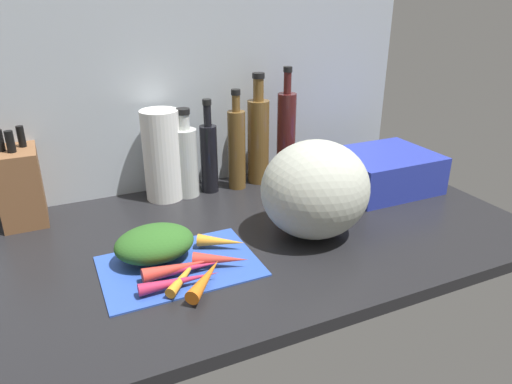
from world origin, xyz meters
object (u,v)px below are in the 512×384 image
(paper_towel_roll, at_px, (162,155))
(bottle_4, at_px, (286,135))
(carrot_0, at_px, (221,242))
(winter_squash, at_px, (315,189))
(cutting_board, at_px, (180,265))
(bottle_0, at_px, (186,160))
(carrot_2, at_px, (191,268))
(carrot_3, at_px, (180,281))
(dish_rack, at_px, (383,171))
(knife_block, at_px, (20,185))
(carrot_5, at_px, (206,278))
(carrot_1, at_px, (221,259))
(carrot_4, at_px, (179,268))
(bottle_3, at_px, (258,138))
(bottle_2, at_px, (237,148))
(carrot_6, at_px, (186,274))
(bottle_1, at_px, (209,156))

(paper_towel_roll, height_order, bottle_4, bottle_4)
(carrot_0, bearing_deg, winter_squash, -4.58)
(cutting_board, bearing_deg, bottle_0, 70.29)
(carrot_2, xyz_separation_m, carrot_3, (-0.04, -0.04, 0.00))
(winter_squash, bearing_deg, carrot_0, 175.42)
(cutting_board, distance_m, dish_rack, 0.73)
(winter_squash, height_order, bottle_4, bottle_4)
(cutting_board, xyz_separation_m, knife_block, (-0.31, 0.40, 0.10))
(carrot_5, distance_m, paper_towel_roll, 0.51)
(carrot_1, xyz_separation_m, paper_towel_roll, (-0.01, 0.44, 0.11))
(carrot_4, bearing_deg, bottle_3, 48.05)
(carrot_0, distance_m, carrot_3, 0.18)
(carrot_2, relative_size, bottle_3, 0.41)
(cutting_board, relative_size, paper_towel_roll, 1.30)
(bottle_3, xyz_separation_m, dish_rack, (0.33, -0.22, -0.09))
(carrot_2, distance_m, bottle_2, 0.52)
(bottle_2, height_order, bottle_4, bottle_4)
(carrot_6, relative_size, winter_squash, 0.55)
(paper_towel_roll, bearing_deg, carrot_4, -100.89)
(carrot_2, bearing_deg, bottle_2, 55.96)
(carrot_1, relative_size, bottle_0, 0.46)
(carrot_3, relative_size, paper_towel_roll, 0.64)
(paper_towel_roll, relative_size, dish_rack, 0.90)
(carrot_1, xyz_separation_m, carrot_2, (-0.07, 0.00, -0.00))
(paper_towel_roll, height_order, bottle_3, bottle_3)
(carrot_3, xyz_separation_m, bottle_1, (0.23, 0.47, 0.09))
(winter_squash, xyz_separation_m, paper_towel_roll, (-0.28, 0.38, 0.01))
(carrot_4, bearing_deg, carrot_5, -56.85)
(carrot_5, height_order, knife_block, knife_block)
(bottle_1, distance_m, bottle_4, 0.26)
(knife_block, relative_size, bottle_0, 0.96)
(bottle_1, xyz_separation_m, dish_rack, (0.50, -0.21, -0.06))
(knife_block, bearing_deg, bottle_1, -1.30)
(cutting_board, distance_m, bottle_2, 0.50)
(winter_squash, xyz_separation_m, bottle_0, (-0.22, 0.37, -0.01))
(dish_rack, bearing_deg, carrot_0, -165.91)
(paper_towel_roll, bearing_deg, carrot_2, -97.51)
(carrot_0, relative_size, bottle_3, 0.33)
(carrot_0, xyz_separation_m, winter_squash, (0.24, -0.02, 0.10))
(bottle_0, distance_m, dish_rack, 0.61)
(carrot_2, height_order, paper_towel_roll, paper_towel_roll)
(carrot_1, bearing_deg, carrot_0, 68.10)
(carrot_0, bearing_deg, knife_block, 138.76)
(carrot_6, height_order, bottle_1, bottle_1)
(bottle_2, bearing_deg, bottle_4, -1.29)
(paper_towel_roll, bearing_deg, carrot_6, -99.27)
(carrot_4, relative_size, dish_rack, 0.53)
(carrot_5, bearing_deg, carrot_2, 103.82)
(winter_squash, bearing_deg, bottle_2, 98.62)
(paper_towel_roll, xyz_separation_m, dish_rack, (0.64, -0.21, -0.08))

